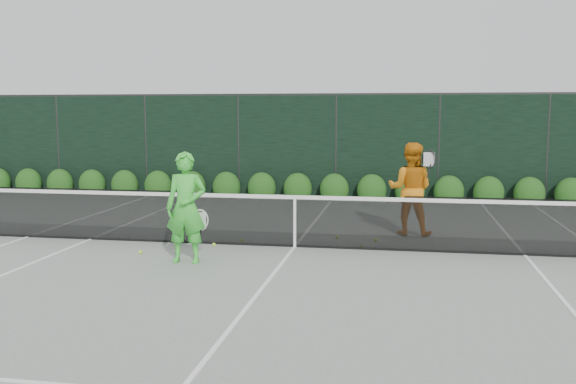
# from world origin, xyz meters

# --- Properties ---
(ground) EXTENTS (80.00, 80.00, 0.00)m
(ground) POSITION_xyz_m (0.00, 0.00, 0.00)
(ground) COLOR gray
(ground) RESTS_ON ground
(tennis_net) EXTENTS (12.90, 0.10, 1.07)m
(tennis_net) POSITION_xyz_m (-0.02, 0.00, 0.53)
(tennis_net) COLOR black
(tennis_net) RESTS_ON ground
(player_woman) EXTENTS (0.70, 0.48, 1.86)m
(player_woman) POSITION_xyz_m (-1.59, -1.51, 0.93)
(player_woman) COLOR green
(player_woman) RESTS_ON ground
(player_man) EXTENTS (1.02, 0.85, 1.90)m
(player_man) POSITION_xyz_m (2.13, 1.63, 0.95)
(player_man) COLOR orange
(player_man) RESTS_ON ground
(court_lines) EXTENTS (11.03, 23.83, 0.01)m
(court_lines) POSITION_xyz_m (0.00, 0.00, 0.01)
(court_lines) COLOR white
(court_lines) RESTS_ON ground
(windscreen_fence) EXTENTS (32.00, 21.07, 3.06)m
(windscreen_fence) POSITION_xyz_m (0.00, -2.71, 1.51)
(windscreen_fence) COLOR black
(windscreen_fence) RESTS_ON ground
(hedge_row) EXTENTS (31.66, 0.65, 0.94)m
(hedge_row) POSITION_xyz_m (-0.00, 7.15, 0.23)
(hedge_row) COLOR #15350E
(hedge_row) RESTS_ON ground
(tennis_balls) EXTENTS (4.15, 2.07, 0.07)m
(tennis_balls) POSITION_xyz_m (-0.30, 0.14, 0.03)
(tennis_balls) COLOR #C3F737
(tennis_balls) RESTS_ON ground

